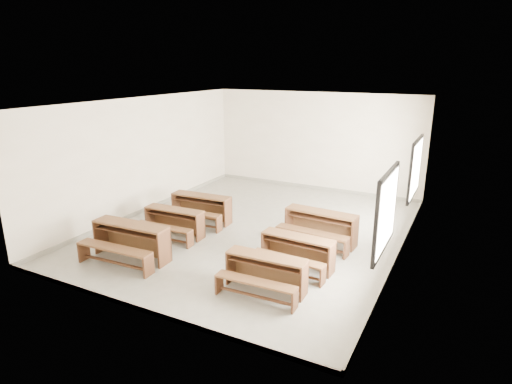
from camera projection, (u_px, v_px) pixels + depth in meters
The scene contains 7 objects.
room at pixel (259, 147), 10.22m from camera, with size 8.50×8.50×3.20m.
desk_set_0 at pixel (130, 239), 9.13m from camera, with size 1.79×0.99×0.79m.
desk_set_1 at pixel (173, 220), 10.38m from camera, with size 1.54×0.85×0.68m.
desk_set_2 at pixel (200, 206), 11.31m from camera, with size 1.68×0.94×0.73m.
desk_set_3 at pixel (265, 271), 7.85m from camera, with size 1.54×0.84×0.68m.
desk_set_4 at pixel (297, 250), 8.72m from camera, with size 1.56×0.86×0.69m.
desk_set_5 at pixel (320, 225), 9.96m from camera, with size 1.75×0.99×0.76m.
Camera 1 is at (4.64, -9.02, 4.03)m, focal length 30.00 mm.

